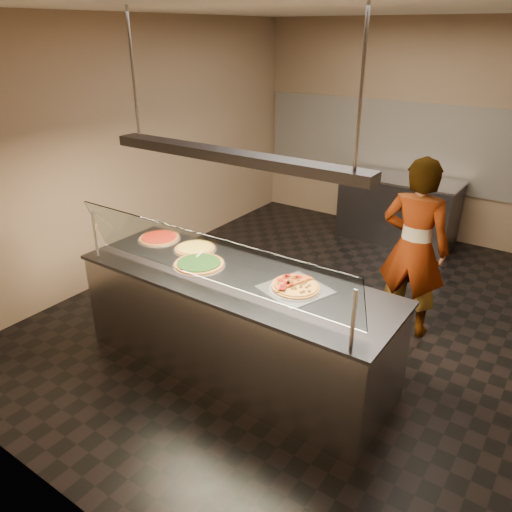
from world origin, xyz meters
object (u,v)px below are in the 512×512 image
Objects in this scene: pizza_cheese at (195,248)px; worker at (414,248)px; half_pizza_pepperoni at (286,282)px; prep_table at (398,209)px; perforated_tray at (296,288)px; heat_lamp_housing at (232,156)px; sneeze_guard at (207,259)px; pizza_spinach at (199,264)px; pizza_tomato at (160,238)px; half_pizza_sausage at (306,289)px; serving_counter at (235,324)px; pizza_spatula at (202,257)px.

worker reaches higher than pizza_cheese.
half_pizza_pepperoni reaches higher than prep_table.
heat_lamp_housing is at bearing -169.23° from perforated_tray.
heat_lamp_housing is at bearing 90.00° from sneeze_guard.
heat_lamp_housing is at bearing -91.24° from prep_table.
sneeze_guard reaches higher than pizza_spinach.
heat_lamp_housing is at bearing -12.01° from pizza_tomato.
pizza_spinach is 0.76m from pizza_tomato.
sneeze_guard is 4.20m from prep_table.
half_pizza_sausage is 1.18m from heat_lamp_housing.
pizza_tomato is at bearing 167.99° from serving_counter.
sneeze_guard reaches higher than perforated_tray.
sneeze_guard reaches higher than half_pizza_sausage.
pizza_tomato is at bearing 175.10° from half_pizza_pepperoni.
perforated_tray is (0.54, 0.10, 0.47)m from serving_counter.
pizza_cheese is (-1.09, 0.14, -0.02)m from half_pizza_pepperoni.
heat_lamp_housing reaches higher than pizza_cheese.
pizza_spatula is (-0.45, 0.45, -0.27)m from sneeze_guard.
heat_lamp_housing is at bearing -0.17° from pizza_spinach.
worker reaches higher than sneeze_guard.
prep_table is (0.53, 3.68, -0.49)m from pizza_spatula.
sneeze_guard is 4.36× the size of perforated_tray.
worker is 0.78× the size of heat_lamp_housing.
half_pizza_pepperoni is (0.44, 0.10, 0.50)m from serving_counter.
half_pizza_pepperoni is 1.53m from worker.
worker is (0.94, -2.27, 0.43)m from prep_table.
worker is (1.02, 1.52, 0.43)m from serving_counter.
pizza_spinach is 1.11× the size of pizza_tomato.
pizza_spinach is at bearing -59.62° from pizza_spatula.
pizza_tomato is 3.77m from prep_table.
sneeze_guard is 0.76m from perforated_tray.
pizza_tomato is 0.18× the size of heat_lamp_housing.
pizza_spatula is at bearing 41.49° from worker.
half_pizza_sausage is 1.28m from pizza_cheese.
worker reaches higher than half_pizza_sausage.
perforated_tray is 0.33× the size of worker.
pizza_spinach is 2.07m from worker.
half_pizza_sausage is at bearing -0.43° from perforated_tray.
pizza_spinach is 1.08m from heat_lamp_housing.
half_pizza_sausage reaches higher than pizza_cheese.
pizza_spatula is (-0.06, 0.10, 0.01)m from pizza_spinach.
sneeze_guard is 5.56× the size of pizza_spinach.
sneeze_guard is 1.44× the size of worker.
prep_table is (0.08, 3.78, 0.00)m from serving_counter.
half_pizza_pepperoni is 0.26× the size of prep_table.
heat_lamp_housing reaches higher than sneeze_guard.
serving_counter is 0.68m from half_pizza_pepperoni.
worker is (0.58, 1.42, -0.07)m from half_pizza_pepperoni.
pizza_spinach is (-0.92, -0.10, 0.01)m from perforated_tray.
pizza_tomato reaches higher than prep_table.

